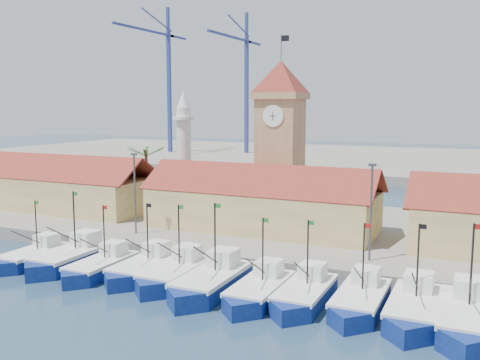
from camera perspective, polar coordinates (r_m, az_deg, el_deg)
The scene contains 22 objects.
ground at distance 45.92m, azimuth -7.35°, elevation -12.12°, with size 400.00×400.00×0.00m, color navy.
quay at distance 66.47m, azimuth 3.62°, elevation -5.10°, with size 140.00×32.00×1.50m, color gray.
terminal at distance 149.09m, azimuth 15.47°, elevation 1.94°, with size 240.00×80.00×2.00m, color gray.
boat_0 at distance 57.65m, azimuth -21.35°, elevation -7.72°, with size 3.24×8.86×6.71m.
boat_1 at distance 55.41m, azimuth -17.77°, elevation -8.05°, with size 3.77×10.33×7.82m.
boat_2 at distance 52.08m, azimuth -14.76°, elevation -9.06°, with size 3.31×9.08×6.87m.
boat_3 at distance 50.65m, azimuth -10.31°, elevation -9.37°, with size 3.47×9.51×7.19m.
boat_4 at distance 48.58m, azimuth -7.02°, elevation -10.03°, with size 3.56×9.74×7.37m.
boat_5 at distance 45.94m, azimuth -3.22°, elevation -10.96°, with size 3.86×10.57×8.00m.
boat_6 at distance 44.15m, azimuth 1.99°, elevation -11.87°, with size 3.43×9.39×7.10m.
boat_7 at distance 43.61m, azimuth 6.82°, elevation -12.18°, with size 3.42×9.37×7.09m.
boat_8 at distance 43.03m, azimuth 12.65°, elevation -12.60°, with size 3.46×9.47×7.17m.
boat_9 at distance 42.25m, azimuth 18.09°, elevation -13.14°, with size 3.64×9.96×7.54m.
boat_10 at distance 41.57m, azimuth 23.16°, elevation -13.67°, with size 3.86×10.59×8.01m.
hall_left at distance 79.71m, azimuth -19.51°, elevation -1.00°, with size 31.20×10.13×7.61m.
hall_center at distance 62.15m, azimuth 2.33°, elevation -2.95°, with size 27.04×10.13×7.61m.
clock_tower at distance 66.75m, azimuth 4.31°, elevation 4.68°, with size 5.80×5.80×22.70m.
minaret at distance 75.13m, azimuth -5.99°, elevation 3.31°, with size 3.00×3.00×16.30m.
palm_tree at distance 76.47m, azimuth -9.95°, elevation 0.69°, with size 5.60×5.03×8.39m.
lamp_posts at distance 54.29m, azimuth -0.35°, elevation -1.85°, with size 80.70×0.25×9.03m.
crane_blue_far at distance 161.91m, azimuth -7.96°, elevation 11.40°, with size 1.00×36.08×42.46m.
crane_blue_near at distance 156.70m, azimuth 0.46°, elevation 11.09°, with size 1.00×33.85×40.32m.
Camera 1 is at (22.92, -36.59, 15.64)m, focal length 40.00 mm.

